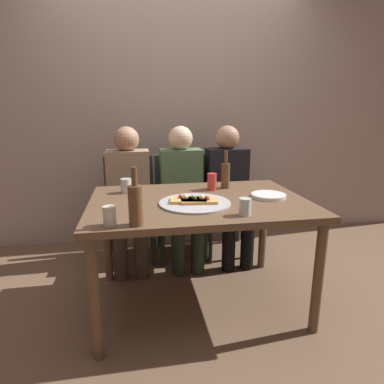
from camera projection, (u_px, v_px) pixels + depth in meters
name	position (u px, v px, depth m)	size (l,w,h in m)	color
ground_plane	(198.00, 302.00, 2.27)	(8.00, 8.00, 0.00)	brown
back_wall	(174.00, 110.00, 3.19)	(6.00, 0.10, 2.60)	gray
dining_table	(199.00, 211.00, 2.11)	(1.38, 0.96, 0.74)	brown
pizza_tray	(195.00, 203.00, 1.99)	(0.44, 0.44, 0.01)	#ADADB2
pizza_slice_last	(188.00, 200.00, 1.99)	(0.24, 0.17, 0.05)	tan
pizza_slice_extra	(199.00, 200.00, 1.98)	(0.23, 0.15, 0.05)	tan
wine_bottle	(226.00, 175.00, 2.36)	(0.06, 0.06, 0.28)	brown
beer_bottle	(136.00, 204.00, 1.60)	(0.07, 0.07, 0.30)	brown
tumbler_near	(245.00, 207.00, 1.77)	(0.07, 0.07, 0.10)	#B7C6BC
tumbler_far	(110.00, 216.00, 1.61)	(0.07, 0.07, 0.10)	beige
wine_glass	(126.00, 186.00, 2.24)	(0.08, 0.08, 0.10)	#B7C6BC
soda_can	(212.00, 182.00, 2.31)	(0.07, 0.07, 0.12)	red
plate_stack	(268.00, 196.00, 2.13)	(0.22, 0.22, 0.02)	white
chair_left	(130.00, 200.00, 2.91)	(0.44, 0.44, 0.90)	#2D3833
chair_middle	(180.00, 198.00, 2.98)	(0.44, 0.44, 0.90)	#2D3833
chair_right	(224.00, 196.00, 3.05)	(0.44, 0.44, 0.90)	#2D3833
guest_in_sweater	(129.00, 191.00, 2.73)	(0.36, 0.56, 1.17)	#937A60
guest_in_beanie	(182.00, 188.00, 2.81)	(0.36, 0.56, 1.17)	#4C6B47
guest_by_wall	(229.00, 187.00, 2.88)	(0.36, 0.56, 1.17)	black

